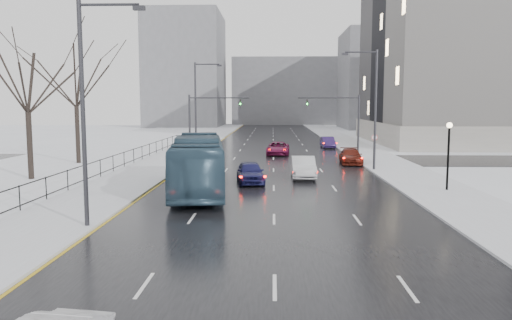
# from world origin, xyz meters

# --- Properties ---
(road) EXTENTS (16.00, 150.00, 0.04)m
(road) POSITION_xyz_m (0.00, 60.00, 0.02)
(road) COLOR black
(road) RESTS_ON ground
(cross_road) EXTENTS (130.00, 10.00, 0.04)m
(cross_road) POSITION_xyz_m (0.00, 48.00, 0.02)
(cross_road) COLOR black
(cross_road) RESTS_ON ground
(sidewalk_left) EXTENTS (5.00, 150.00, 0.16)m
(sidewalk_left) POSITION_xyz_m (-10.50, 60.00, 0.08)
(sidewalk_left) COLOR silver
(sidewalk_left) RESTS_ON ground
(sidewalk_right) EXTENTS (5.00, 150.00, 0.16)m
(sidewalk_right) POSITION_xyz_m (10.50, 60.00, 0.08)
(sidewalk_right) COLOR silver
(sidewalk_right) RESTS_ON ground
(park_strip) EXTENTS (14.00, 150.00, 0.12)m
(park_strip) POSITION_xyz_m (-20.00, 60.00, 0.06)
(park_strip) COLOR white
(park_strip) RESTS_ON ground
(tree_park_d) EXTENTS (8.75, 8.75, 12.50)m
(tree_park_d) POSITION_xyz_m (-17.80, 34.00, 0.00)
(tree_park_d) COLOR black
(tree_park_d) RESTS_ON ground
(tree_park_e) EXTENTS (9.45, 9.45, 13.50)m
(tree_park_e) POSITION_xyz_m (-18.20, 44.00, 0.00)
(tree_park_e) COLOR black
(tree_park_e) RESTS_ON ground
(iron_fence) EXTENTS (0.06, 70.00, 1.30)m
(iron_fence) POSITION_xyz_m (-13.00, 30.00, 0.91)
(iron_fence) COLOR black
(iron_fence) RESTS_ON sidewalk_left
(streetlight_r_mid) EXTENTS (2.95, 0.25, 10.00)m
(streetlight_r_mid) POSITION_xyz_m (8.17, 40.00, 5.62)
(streetlight_r_mid) COLOR #2D2D33
(streetlight_r_mid) RESTS_ON ground
(streetlight_l_near) EXTENTS (2.95, 0.25, 10.00)m
(streetlight_l_near) POSITION_xyz_m (-8.17, 20.00, 5.62)
(streetlight_l_near) COLOR #2D2D33
(streetlight_l_near) RESTS_ON ground
(streetlight_l_far) EXTENTS (2.95, 0.25, 10.00)m
(streetlight_l_far) POSITION_xyz_m (-8.17, 52.00, 5.62)
(streetlight_l_far) COLOR #2D2D33
(streetlight_l_far) RESTS_ON ground
(lamppost_r_mid) EXTENTS (0.36, 0.36, 4.28)m
(lamppost_r_mid) POSITION_xyz_m (11.00, 30.00, 2.94)
(lamppost_r_mid) COLOR black
(lamppost_r_mid) RESTS_ON sidewalk_right
(mast_signal_right) EXTENTS (6.10, 0.33, 6.50)m
(mast_signal_right) POSITION_xyz_m (7.33, 48.00, 4.11)
(mast_signal_right) COLOR #2D2D33
(mast_signal_right) RESTS_ON ground
(mast_signal_left) EXTENTS (6.10, 0.33, 6.50)m
(mast_signal_left) POSITION_xyz_m (-7.33, 48.00, 4.11)
(mast_signal_left) COLOR #2D2D33
(mast_signal_left) RESTS_ON ground
(no_uturn_sign) EXTENTS (0.60, 0.06, 2.70)m
(no_uturn_sign) POSITION_xyz_m (9.20, 44.00, 2.30)
(no_uturn_sign) COLOR #2D2D33
(no_uturn_sign) RESTS_ON sidewalk_right
(bldg_far_right) EXTENTS (24.00, 20.00, 22.00)m
(bldg_far_right) POSITION_xyz_m (28.00, 115.00, 11.00)
(bldg_far_right) COLOR slate
(bldg_far_right) RESTS_ON ground
(bldg_far_left) EXTENTS (18.00, 22.00, 28.00)m
(bldg_far_left) POSITION_xyz_m (-22.00, 125.00, 14.00)
(bldg_far_left) COLOR slate
(bldg_far_left) RESTS_ON ground
(bldg_far_center) EXTENTS (30.00, 18.00, 18.00)m
(bldg_far_center) POSITION_xyz_m (4.00, 140.00, 9.00)
(bldg_far_center) COLOR slate
(bldg_far_center) RESTS_ON ground
(bus) EXTENTS (4.61, 13.13, 3.58)m
(bus) POSITION_xyz_m (-4.80, 29.51, 1.83)
(bus) COLOR #324E62
(bus) RESTS_ON road
(sedan_center_near) EXTENTS (2.37, 4.67, 1.52)m
(sedan_center_near) POSITION_xyz_m (-1.65, 33.09, 0.80)
(sedan_center_near) COLOR navy
(sedan_center_near) RESTS_ON road
(sedan_right_near) EXTENTS (1.73, 4.94, 1.63)m
(sedan_right_near) POSITION_xyz_m (2.22, 35.60, 0.85)
(sedan_right_near) COLOR silver
(sedan_right_near) RESTS_ON road
(sedan_right_cross) EXTENTS (2.67, 5.27, 1.43)m
(sedan_right_cross) POSITION_xyz_m (0.50, 52.74, 0.75)
(sedan_right_cross) COLOR maroon
(sedan_right_cross) RESTS_ON road
(sedan_right_far) EXTENTS (2.22, 4.90, 1.39)m
(sedan_right_far) POSITION_xyz_m (7.20, 44.75, 0.74)
(sedan_right_far) COLOR #5D1910
(sedan_right_far) RESTS_ON road
(sedan_right_distant) EXTENTS (1.68, 4.35, 1.41)m
(sedan_right_distant) POSITION_xyz_m (6.91, 61.67, 0.75)
(sedan_right_distant) COLOR #301E5A
(sedan_right_distant) RESTS_ON road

